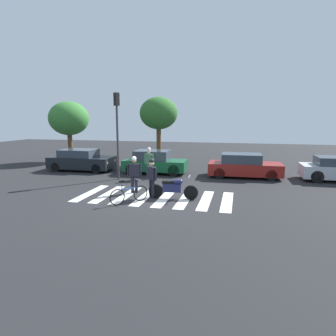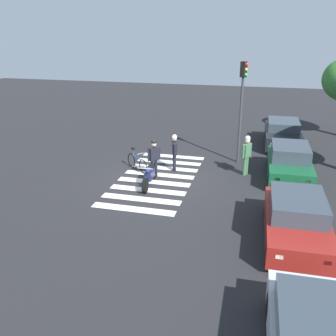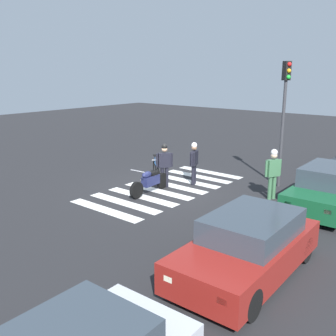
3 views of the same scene
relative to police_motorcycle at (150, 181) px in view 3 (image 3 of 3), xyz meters
The scene contains 10 objects.
ground_plane 0.95m from the police_motorcycle, behind, with size 60.00×60.00×0.00m, color #232326.
police_motorcycle is the anchor object (origin of this frame).
leaning_bicycle 1.95m from the police_motorcycle, 145.55° to the right, with size 1.18×1.35×0.99m.
officer_on_foot 1.09m from the police_motorcycle, behind, with size 0.54×0.45×1.75m.
officer_by_motorcycle 2.14m from the police_motorcycle, 163.16° to the left, with size 0.63×0.33×1.73m.
pedestrian_bystander 4.49m from the police_motorcycle, 120.42° to the left, with size 0.62×0.40×1.83m.
crosswalk_stripes 0.95m from the police_motorcycle, behind, with size 6.75×3.18×0.01m.
car_green_compact 6.22m from the police_motorcycle, 113.19° to the left, with size 3.96×1.88×1.44m.
car_maroon_wagon 6.44m from the police_motorcycle, 61.87° to the left, with size 4.23×1.93×1.39m.
traffic_light_pole 5.86m from the police_motorcycle, 139.23° to the left, with size 0.33×0.36×4.83m.
Camera 3 is at (11.13, 9.24, 4.48)m, focal length 41.18 mm.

